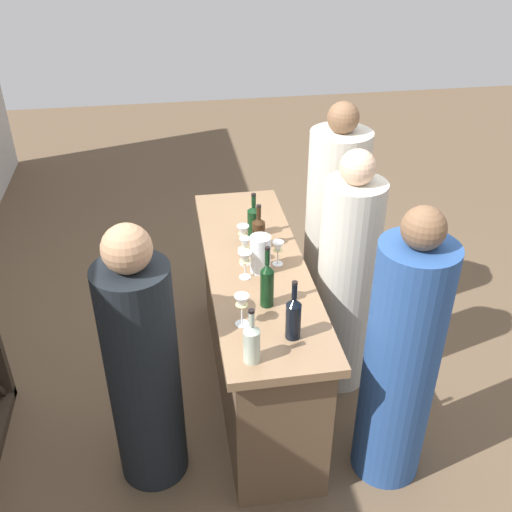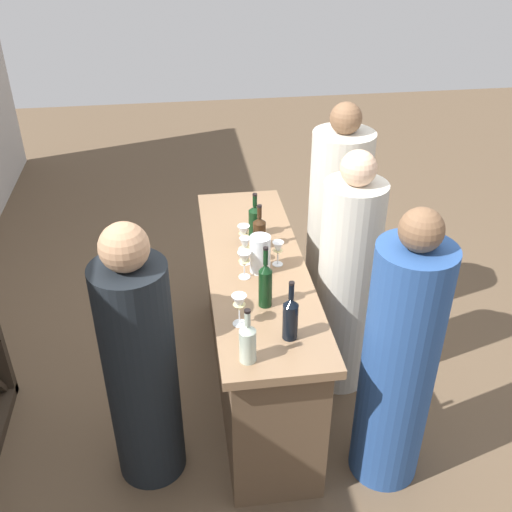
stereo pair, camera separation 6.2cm
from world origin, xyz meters
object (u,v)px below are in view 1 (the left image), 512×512
Objects in this scene: wine_glass_near_center at (243,234)px; water_pitcher at (260,254)px; wine_bottle_leftmost_clear_pale at (252,342)px; wine_glass_near_right at (245,246)px; wine_glass_far_center at (242,305)px; person_center_guest at (346,283)px; wine_bottle_second_right_amber_brown at (259,231)px; wine_bottle_center_dark_green at (267,284)px; person_right_guest at (334,230)px; person_left_guest at (400,363)px; wine_bottle_second_left_near_black at (293,317)px; wine_bottle_rightmost_dark_green at (254,220)px; wine_glass_far_left at (245,261)px; wine_glass_near_left at (278,249)px; person_server_behind at (143,371)px.

wine_glass_near_center is 0.25m from water_pitcher.
water_pitcher is (0.71, -0.16, 0.00)m from wine_bottle_leftmost_clear_pale.
wine_glass_far_center is (-0.54, 0.09, 0.00)m from wine_glass_near_right.
wine_bottle_second_right_amber_brown is at bearing -16.67° from person_center_guest.
wine_glass_far_center is at bearing 132.88° from wine_bottle_center_dark_green.
wine_bottle_leftmost_clear_pale is 1.31× the size of water_pitcher.
person_right_guest reaches higher than wine_glass_near_right.
wine_bottle_leftmost_clear_pale reaches higher than water_pitcher.
wine_glass_far_center is at bearing 1.50° from wine_bottle_leftmost_clear_pale.
wine_bottle_second_left_near_black is at bearing -22.59° from person_left_guest.
wine_bottle_rightmost_dark_green is at bearing 2.58° from wine_bottle_second_right_amber_brown.
wine_bottle_center_dark_green is 0.22× the size of person_center_guest.
water_pitcher reaches higher than wine_glass_far_left.
wine_glass_near_right reaches higher than wine_glass_near_center.
wine_glass_far_left is (-0.14, 0.02, -0.00)m from wine_glass_near_right.
wine_bottle_leftmost_clear_pale is 0.81m from wine_glass_near_left.
wine_glass_near_center is at bearing -6.37° from wine_glass_far_left.
wine_glass_far_center is 0.79× the size of water_pitcher.
person_server_behind is at bearing 102.48° from wine_bottle_center_dark_green.
person_center_guest is at bearing -101.19° from person_left_guest.
wine_glass_far_center is 0.11× the size of person_left_guest.
wine_bottle_center_dark_green is at bearing -44.26° from person_left_guest.
wine_glass_near_center is at bearing 41.31° from wine_glass_near_left.
wine_bottle_rightmost_dark_green is 0.18m from wine_glass_near_center.
wine_bottle_center_dark_green reaches higher than wine_bottle_second_left_near_black.
person_center_guest is (0.72, 0.06, -0.01)m from person_left_guest.
person_right_guest reaches higher than wine_bottle_leftmost_clear_pale.
wine_glass_near_right is 0.10× the size of person_center_guest.
person_center_guest is at bearing -52.83° from wine_glass_far_center.
person_center_guest reaches higher than wine_bottle_second_right_amber_brown.
wine_bottle_leftmost_clear_pale is 0.18× the size of person_center_guest.
wine_bottle_rightmost_dark_green is (1.11, -0.19, -0.00)m from wine_bottle_leftmost_clear_pale.
wine_bottle_center_dark_green is 0.71m from wine_bottle_rightmost_dark_green.
wine_bottle_second_left_near_black reaches higher than wine_glass_far_left.
wine_bottle_leftmost_clear_pale is 0.96m from wine_glass_near_center.
wine_bottle_center_dark_green is 0.56m from wine_glass_near_center.
wine_glass_near_right is 0.14m from wine_glass_far_left.
water_pitcher is at bearing -3.61° from wine_bottle_center_dark_green.
wine_bottle_second_left_near_black reaches higher than water_pitcher.
person_left_guest is at bearing 97.20° from person_center_guest.
person_server_behind is (-0.54, 1.20, -0.03)m from person_center_guest.
person_left_guest is at bearing -148.08° from wine_bottle_second_right_amber_brown.
person_server_behind reaches higher than wine_bottle_rightmost_dark_green.
wine_bottle_leftmost_clear_pale is at bearing 174.05° from wine_glass_near_center.
water_pitcher reaches higher than wine_glass_near_right.
wine_glass_far_left is (-0.45, 0.12, 0.00)m from wine_bottle_rightmost_dark_green.
person_server_behind is (-0.51, 0.77, -0.32)m from wine_glass_near_left.
wine_bottle_center_dark_green reaches higher than wine_bottle_second_right_amber_brown.
water_pitcher is at bearing 37.48° from person_right_guest.
wine_glass_far_center is (-0.70, 0.20, 0.01)m from wine_bottle_second_right_amber_brown.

